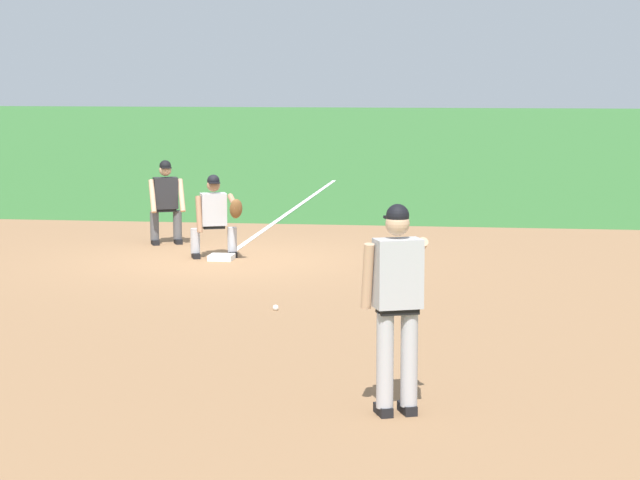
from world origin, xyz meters
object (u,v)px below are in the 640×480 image
(baseball, at_px, (276,308))
(umpire, at_px, (166,199))
(first_base_bag, at_px, (221,257))
(pitcher, at_px, (398,296))
(first_baseman, at_px, (216,213))

(baseball, relative_size, umpire, 0.05)
(first_base_bag, distance_m, pitcher, 9.24)
(first_base_bag, xyz_separation_m, umpire, (1.65, 1.33, 0.75))
(baseball, xyz_separation_m, pitcher, (-4.53, -1.87, 1.02))
(pitcher, bearing_deg, umpire, 25.09)
(pitcher, relative_size, first_baseman, 1.39)
(baseball, height_order, first_baseman, first_baseman)
(first_base_bag, bearing_deg, baseball, -158.59)
(first_base_bag, height_order, first_baseman, first_baseman)
(pitcher, distance_m, first_baseman, 9.44)
(baseball, distance_m, pitcher, 5.01)
(first_base_bag, height_order, umpire, umpire)
(first_base_bag, xyz_separation_m, first_baseman, (0.21, 0.14, 0.69))
(baseball, bearing_deg, first_base_bag, 21.41)
(baseball, xyz_separation_m, umpire, (5.64, 2.89, 0.76))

